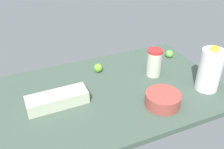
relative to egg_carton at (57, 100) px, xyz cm
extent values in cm
cube|color=#3F5146|center=(-29.54, -0.68, -4.73)|extent=(120.00, 76.00, 3.00)
cube|color=beige|center=(0.00, 0.00, 0.00)|extent=(29.95, 10.68, 6.47)
cylinder|color=beige|center=(-58.14, -5.55, 4.21)|extent=(8.36, 8.36, 14.90)
cylinder|color=red|center=(-58.14, -5.55, 12.36)|extent=(8.62, 8.62, 1.40)
cylinder|color=#9E443B|center=(-47.68, 20.30, 0.01)|extent=(17.59, 17.59, 6.48)
cylinder|color=white|center=(-77.24, 17.80, 8.20)|extent=(11.88, 11.88, 22.87)
cylinder|color=yellow|center=(-77.24, 17.80, 20.53)|extent=(4.16, 4.16, 1.80)
sphere|color=#67B141|center=(-79.25, -19.96, -0.72)|extent=(5.03, 5.03, 5.03)
sphere|color=#6EAA32|center=(-29.93, -21.55, -0.63)|extent=(5.22, 5.22, 5.22)
camera|label=1|loc=(13.80, 99.40, 75.87)|focal=40.00mm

